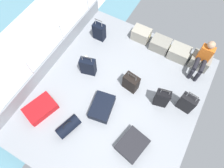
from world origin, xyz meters
name	(u,v)px	position (x,y,z in m)	size (l,w,h in m)	color
ground_plane	(116,97)	(0.00, 0.00, -0.03)	(4.40, 5.20, 0.06)	gray
gunwale_port	(51,60)	(-2.17, 0.00, 0.23)	(0.06, 5.20, 0.45)	gray
railing_port	(46,48)	(-2.17, 0.00, 0.78)	(0.04, 4.20, 1.02)	silver
sea_wake	(22,52)	(-3.60, 0.00, -0.34)	(12.00, 12.00, 0.01)	#598C9E
cargo_crate_0	(141,34)	(-0.30, 2.19, 0.20)	(0.59, 0.40, 0.39)	#9E9989
cargo_crate_1	(160,44)	(0.39, 2.13, 0.18)	(0.61, 0.44, 0.37)	gray
cargo_crate_2	(179,53)	(1.00, 2.10, 0.19)	(0.63, 0.47, 0.38)	gray
cargo_crate_3	(200,61)	(1.65, 2.11, 0.21)	(0.57, 0.45, 0.41)	gray
passenger_seated	(203,58)	(1.65, 1.93, 0.59)	(0.34, 0.66, 1.11)	orange
suitcase_0	(102,107)	(-0.15, -0.51, 0.13)	(0.65, 0.83, 0.26)	black
suitcase_1	(88,66)	(-1.08, 0.31, 0.30)	(0.47, 0.32, 0.75)	black
suitcase_2	(187,103)	(1.74, 0.60, 0.31)	(0.42, 0.26, 0.83)	black
suitcase_3	(40,109)	(-1.56, -1.34, 0.11)	(0.77, 0.93, 0.22)	red
suitcase_4	(131,83)	(0.21, 0.45, 0.27)	(0.45, 0.32, 0.69)	black
suitcase_5	(132,145)	(0.98, -0.98, 0.11)	(0.72, 0.81, 0.21)	black
suitcase_6	(162,98)	(1.13, 0.40, 0.33)	(0.39, 0.27, 0.79)	black
suitcase_7	(99,32)	(-1.47, 1.57, 0.29)	(0.37, 0.24, 0.78)	black
duffel_bag	(68,127)	(-0.62, -1.38, 0.15)	(0.46, 0.68, 0.43)	black
paper_cup	(86,57)	(-1.42, 0.68, 0.05)	(0.08, 0.08, 0.10)	white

